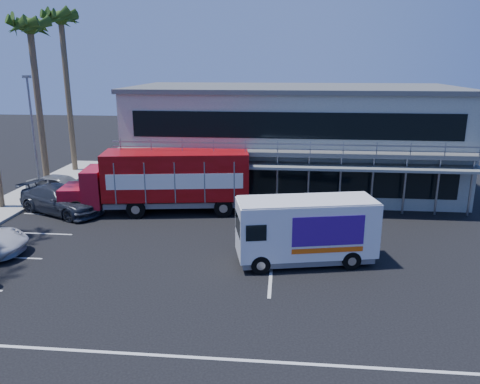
{
  "coord_description": "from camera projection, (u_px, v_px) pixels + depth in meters",
  "views": [
    {
      "loc": [
        2.45,
        -18.49,
        8.91
      ],
      "look_at": [
        0.17,
        5.13,
        2.3
      ],
      "focal_mm": 35.0,
      "sensor_mm": 36.0,
      "label": 1
    }
  ],
  "objects": [
    {
      "name": "parked_car_e",
      "position": [
        62.0,
        187.0,
        31.28
      ],
      "size": [
        5.3,
        3.22,
        1.69
      ],
      "primitive_type": "imported",
      "rotation": [
        0.0,
        0.0,
        1.3
      ],
      "color": "slate",
      "rests_on": "ground"
    },
    {
      "name": "red_truck",
      "position": [
        164.0,
        179.0,
        28.28
      ],
      "size": [
        11.41,
        4.15,
        3.76
      ],
      "rotation": [
        0.0,
        0.0,
        0.14
      ],
      "color": "#A10D1D",
      "rests_on": "ground"
    },
    {
      "name": "light_pole_far",
      "position": [
        33.0,
        131.0,
        31.0
      ],
      "size": [
        0.5,
        0.25,
        8.09
      ],
      "color": "gray",
      "rests_on": "ground"
    },
    {
      "name": "parked_car_d",
      "position": [
        61.0,
        200.0,
        28.43
      ],
      "size": [
        6.22,
        4.54,
        1.67
      ],
      "primitive_type": "imported",
      "rotation": [
        0.0,
        0.0,
        1.14
      ],
      "color": "#2A2E38",
      "rests_on": "ground"
    },
    {
      "name": "building",
      "position": [
        292.0,
        138.0,
        33.41
      ],
      "size": [
        22.4,
        12.0,
        7.3
      ],
      "color": "gray",
      "rests_on": "ground"
    },
    {
      "name": "palm_e",
      "position": [
        31.0,
        36.0,
        31.33
      ],
      "size": [
        2.8,
        2.8,
        12.25
      ],
      "color": "brown",
      "rests_on": "ground"
    },
    {
      "name": "white_van",
      "position": [
        306.0,
        230.0,
        21.1
      ],
      "size": [
        6.51,
        3.38,
        3.03
      ],
      "rotation": [
        0.0,
        0.0,
        0.21
      ],
      "color": "white",
      "rests_on": "ground"
    },
    {
      "name": "palm_f",
      "position": [
        62.0,
        28.0,
        36.4
      ],
      "size": [
        2.8,
        2.8,
        13.25
      ],
      "color": "brown",
      "rests_on": "ground"
    },
    {
      "name": "ground",
      "position": [
        225.0,
        274.0,
        20.34
      ],
      "size": [
        120.0,
        120.0,
        0.0
      ],
      "primitive_type": "plane",
      "color": "black",
      "rests_on": "ground"
    }
  ]
}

